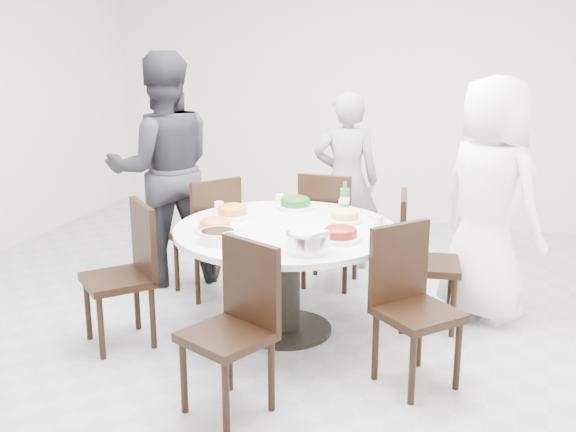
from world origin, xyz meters
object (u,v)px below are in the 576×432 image
(chair_s, at_px, (227,332))
(diner_left, at_px, (163,169))
(soup_bowl, at_px, (218,236))
(beverage_bottle, at_px, (345,198))
(chair_se, at_px, (418,310))
(chair_sw, at_px, (117,277))
(diner_middle, at_px, (346,181))
(rice_bowl, at_px, (308,242))
(chair_ne, at_px, (429,262))
(dining_table, at_px, (286,280))
(diner_right, at_px, (489,200))
(chair_n, at_px, (330,228))
(chair_nw, at_px, (205,235))

(chair_s, bearing_deg, diner_left, 150.31)
(soup_bowl, distance_m, beverage_bottle, 1.10)
(chair_se, distance_m, beverage_bottle, 1.24)
(chair_sw, height_order, diner_middle, diner_middle)
(chair_sw, relative_size, rice_bowl, 3.55)
(chair_s, relative_size, diner_middle, 0.62)
(chair_ne, xyz_separation_m, diner_left, (-2.18, 0.23, 0.46))
(dining_table, distance_m, diner_right, 1.55)
(chair_n, bearing_deg, soup_bowl, 75.94)
(chair_nw, xyz_separation_m, diner_right, (2.10, 0.27, 0.40))
(rice_bowl, bearing_deg, beverage_bottle, 91.08)
(chair_sw, xyz_separation_m, chair_se, (1.95, 0.09, 0.00))
(diner_middle, bearing_deg, soup_bowl, 65.60)
(chair_ne, relative_size, rice_bowl, 3.55)
(diner_left, bearing_deg, soup_bowl, 95.59)
(dining_table, height_order, chair_nw, chair_nw)
(diner_left, relative_size, rice_bowl, 6.98)
(chair_ne, height_order, rice_bowl, chair_ne)
(diner_left, relative_size, beverage_bottle, 8.10)
(chair_ne, xyz_separation_m, soup_bowl, (-1.21, -0.86, 0.31))
(diner_right, relative_size, diner_middle, 1.14)
(diner_left, distance_m, rice_bowl, 1.91)
(chair_sw, bearing_deg, soup_bowl, 51.80)
(dining_table, relative_size, chair_ne, 1.58)
(chair_sw, distance_m, rice_bowl, 1.32)
(chair_ne, xyz_separation_m, diner_right, (0.35, 0.32, 0.40))
(chair_n, height_order, diner_right, diner_right)
(diner_left, xyz_separation_m, soup_bowl, (0.97, -1.08, -0.15))
(chair_nw, xyz_separation_m, rice_bowl, (1.13, -0.91, 0.33))
(dining_table, height_order, rice_bowl, rice_bowl)
(chair_n, relative_size, chair_se, 1.00)
(chair_nw, distance_m, chair_se, 2.04)
(dining_table, bearing_deg, diner_left, 152.83)
(dining_table, bearing_deg, chair_s, -87.36)
(chair_sw, bearing_deg, diner_left, 145.86)
(chair_n, distance_m, soup_bowl, 1.49)
(diner_right, height_order, diner_left, diner_left)
(chair_s, xyz_separation_m, diner_middle, (-0.02, 2.56, 0.29))
(chair_ne, bearing_deg, diner_left, 73.87)
(chair_s, bearing_deg, rice_bowl, 93.57)
(chair_n, bearing_deg, diner_middle, -91.02)
(chair_n, bearing_deg, chair_ne, 146.38)
(chair_se, bearing_deg, diner_left, 104.11)
(chair_se, relative_size, diner_left, 0.51)
(chair_se, bearing_deg, rice_bowl, 128.05)
(chair_nw, bearing_deg, chair_ne, 123.19)
(chair_n, height_order, diner_middle, diner_middle)
(chair_sw, distance_m, chair_s, 1.17)
(chair_s, xyz_separation_m, beverage_bottle, (0.22, 1.60, 0.39))
(chair_sw, distance_m, diner_left, 1.32)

